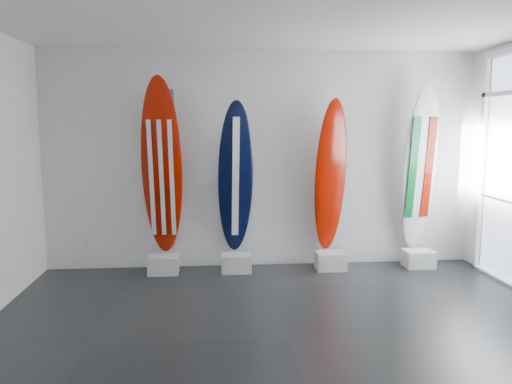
{
  "coord_description": "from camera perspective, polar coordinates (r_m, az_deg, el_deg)",
  "views": [
    {
      "loc": [
        -0.68,
        -4.43,
        2.0
      ],
      "look_at": [
        -0.19,
        1.4,
        1.2
      ],
      "focal_mm": 35.12,
      "sensor_mm": 36.0,
      "label": 1
    }
  ],
  "objects": [
    {
      "name": "floor",
      "position": [
        4.91,
        3.76,
        -16.3
      ],
      "size": [
        6.0,
        6.0,
        0.0
      ],
      "primitive_type": "plane",
      "color": "black",
      "rests_on": "ground"
    },
    {
      "name": "ceiling",
      "position": [
        4.59,
        4.11,
        20.34
      ],
      "size": [
        6.0,
        6.0,
        0.0
      ],
      "primitive_type": "plane",
      "rotation": [
        3.14,
        0.0,
        0.0
      ],
      "color": "white",
      "rests_on": "wall_back"
    },
    {
      "name": "wall_back",
      "position": [
        6.98,
        0.81,
        3.68
      ],
      "size": [
        6.0,
        0.0,
        6.0
      ],
      "primitive_type": "plane",
      "rotation": [
        1.57,
        0.0,
        0.0
      ],
      "color": "silver",
      "rests_on": "ground"
    },
    {
      "name": "wall_front",
      "position": [
        2.11,
        14.36,
        -6.28
      ],
      "size": [
        6.0,
        0.0,
        6.0
      ],
      "primitive_type": "plane",
      "rotation": [
        -1.57,
        0.0,
        0.0
      ],
      "color": "silver",
      "rests_on": "ground"
    },
    {
      "name": "display_block_usa",
      "position": [
        6.9,
        -10.49,
        -8.14
      ],
      "size": [
        0.4,
        0.3,
        0.24
      ],
      "primitive_type": "cube",
      "color": "silver",
      "rests_on": "floor"
    },
    {
      "name": "surfboard_usa",
      "position": [
        6.77,
        -10.68,
        2.8
      ],
      "size": [
        0.57,
        0.44,
        2.39
      ],
      "primitive_type": "ellipsoid",
      "rotation": [
        0.13,
        0.0,
        -0.07
      ],
      "color": "#9A0F00",
      "rests_on": "display_block_usa"
    },
    {
      "name": "display_block_navy",
      "position": [
        6.88,
        -2.26,
        -8.08
      ],
      "size": [
        0.4,
        0.3,
        0.24
      ],
      "primitive_type": "cube",
      "color": "silver",
      "rests_on": "floor"
    },
    {
      "name": "surfboard_navy",
      "position": [
        6.75,
        -2.35,
        1.6
      ],
      "size": [
        0.5,
        0.42,
        2.08
      ],
      "primitive_type": "ellipsoid",
      "rotation": [
        0.15,
        0.0,
        0.07
      ],
      "color": "black",
      "rests_on": "display_block_navy"
    },
    {
      "name": "display_block_swiss",
      "position": [
        7.05,
        8.49,
        -7.76
      ],
      "size": [
        0.4,
        0.3,
        0.24
      ],
      "primitive_type": "cube",
      "color": "silver",
      "rests_on": "floor"
    },
    {
      "name": "surfboard_swiss",
      "position": [
        6.93,
        8.5,
        1.84
      ],
      "size": [
        0.53,
        0.39,
        2.11
      ],
      "primitive_type": "ellipsoid",
      "rotation": [
        0.09,
        0.0,
        0.3
      ],
      "color": "#9A0F00",
      "rests_on": "display_block_swiss"
    },
    {
      "name": "display_block_italy",
      "position": [
        7.44,
        18.02,
        -7.24
      ],
      "size": [
        0.4,
        0.3,
        0.24
      ],
      "primitive_type": "cube",
      "color": "silver",
      "rests_on": "floor"
    },
    {
      "name": "surfboard_italy",
      "position": [
        7.31,
        18.14,
        2.61
      ],
      "size": [
        0.57,
        0.4,
        2.3
      ],
      "primitive_type": "ellipsoid",
      "rotation": [
        0.1,
        0.0,
        0.18
      ],
      "color": "silver",
      "rests_on": "display_block_italy"
    },
    {
      "name": "wall_outlet",
      "position": [
        7.32,
        -18.76,
        -5.66
      ],
      "size": [
        0.09,
        0.02,
        0.13
      ],
      "primitive_type": "cube",
      "color": "silver",
      "rests_on": "wall_back"
    },
    {
      "name": "glass_door",
      "position": [
        7.03,
        26.53,
        2.28
      ],
      "size": [
        0.12,
        1.16,
        2.85
      ],
      "primitive_type": null,
      "color": "white",
      "rests_on": "floor"
    }
  ]
}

